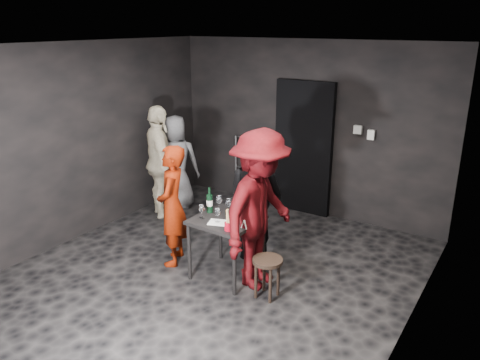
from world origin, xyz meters
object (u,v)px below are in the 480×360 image
Objects in this scene: man_maroon at (260,192)px; wine_bottle at (210,203)px; tasting_table at (227,226)px; bystander_cream at (159,153)px; breadstick_cup at (228,220)px; stool at (267,267)px; server_red at (172,204)px; hand_truck at (243,188)px; bystander_grey at (176,161)px; woman_black at (256,191)px.

man_maroon is 0.75m from wine_bottle.
tasting_table is 0.36× the size of bystander_cream.
wine_bottle reaches higher than breadstick_cup.
breadstick_cup is (-0.44, -0.12, 0.50)m from stool.
hand_truck is at bearing 163.06° from server_red.
wine_bottle is at bearing 171.39° from tasting_table.
stool is 0.30× the size of server_red.
tasting_table is 0.40m from breadstick_cup.
breadstick_cup is (0.21, -0.27, 0.22)m from tasting_table.
hand_truck is 1.28m from bystander_grey.
breadstick_cup reaches higher than tasting_table.
stool is 0.23× the size of bystander_cream.
man_maroon is at bearing -35.75° from hand_truck.
breadstick_cup reaches higher than stool.
tasting_table is at bearing 127.64° from breadstick_cup.
hand_truck is 0.61× the size of woman_black.
woman_black reaches higher than bystander_grey.
tasting_table is at bearing -44.01° from hand_truck.
server_red reaches higher than breadstick_cup.
man_maroon is at bearing 138.57° from stool.
woman_black is at bearing 127.65° from bystander_grey.
server_red is 0.68× the size of man_maroon.
breadstick_cup is at bearing 110.72° from woman_black.
server_red reaches higher than tasting_table.
hand_truck is 0.71× the size of server_red.
server_red is 1.06m from woman_black.
bystander_grey is 5.01× the size of wine_bottle.
man_maroon is (-0.22, 0.20, 0.78)m from stool.
man_maroon is 8.64× the size of breadstick_cup.
tasting_table reaches higher than stool.
breadstick_cup is (2.13, -1.25, -0.16)m from bystander_cream.
bystander_cream is 7.74× the size of breadstick_cup.
man_maroon is at bearing 68.60° from server_red.
server_red is (-0.76, -0.08, 0.13)m from tasting_table.
bystander_cream reaches higher than woman_black.
wine_bottle is at bearing -171.77° from bystander_cream.
woman_black is 6.88× the size of breadstick_cup.
woman_black is (0.03, 0.61, 0.26)m from tasting_table.
man_maroon is (0.39, -0.56, 0.23)m from woman_black.
tasting_table is 2.42m from bystander_grey.
man_maroon reaches higher than server_red.
bystander_grey reaches higher than wine_bottle.
wine_bottle is at bearing 110.46° from bystander_grey.
wine_bottle is at bearing 147.37° from breadstick_cup.
hand_truck is 1.48× the size of tasting_table.
tasting_table is at bearing 97.37° from man_maroon.
breadstick_cup is (0.97, -0.18, 0.08)m from server_red.
bystander_cream is at bearing 153.07° from tasting_table.
bystander_cream is (-1.93, 0.98, 0.38)m from tasting_table.
stool is at bearing 118.57° from bystander_grey.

